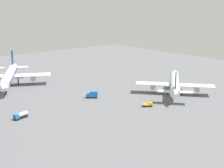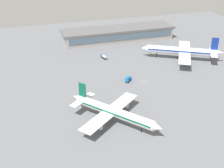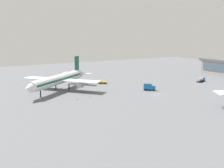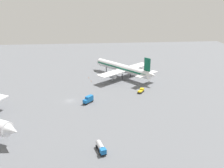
# 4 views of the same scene
# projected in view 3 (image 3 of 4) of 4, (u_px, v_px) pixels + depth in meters

# --- Properties ---
(ground) EXTENTS (288.00, 288.00, 0.00)m
(ground) POSITION_uv_depth(u_px,v_px,m) (156.00, 95.00, 124.12)
(ground) COLOR slate
(airplane_taxiing) EXTENTS (36.04, 41.41, 15.09)m
(airplane_taxiing) POSITION_uv_depth(u_px,v_px,m) (59.00, 79.00, 131.60)
(airplane_taxiing) COLOR white
(airplane_taxiing) RESTS_ON ground
(pushback_tractor) EXTENTS (4.03, 4.71, 1.90)m
(pushback_tractor) POSITION_uv_depth(u_px,v_px,m) (102.00, 82.00, 150.50)
(pushback_tractor) COLOR black
(pushback_tractor) RESTS_ON ground
(catering_truck) EXTENTS (5.12, 5.47, 3.30)m
(catering_truck) POSITION_uv_depth(u_px,v_px,m) (149.00, 87.00, 132.81)
(catering_truck) COLOR black
(catering_truck) RESTS_ON ground
(fuel_truck) EXTENTS (3.43, 6.57, 2.50)m
(fuel_truck) POSITION_uv_depth(u_px,v_px,m) (201.00, 80.00, 155.79)
(fuel_truck) COLOR black
(fuel_truck) RESTS_ON ground
(safety_cone_near_gate) EXTENTS (0.44, 0.44, 0.60)m
(safety_cone_near_gate) POSITION_uv_depth(u_px,v_px,m) (78.00, 99.00, 115.04)
(safety_cone_near_gate) COLOR #EA590C
(safety_cone_near_gate) RESTS_ON ground
(safety_cone_mid_apron) EXTENTS (0.44, 0.44, 0.60)m
(safety_cone_mid_apron) POSITION_uv_depth(u_px,v_px,m) (90.00, 96.00, 119.30)
(safety_cone_mid_apron) COLOR #EA590C
(safety_cone_mid_apron) RESTS_ON ground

